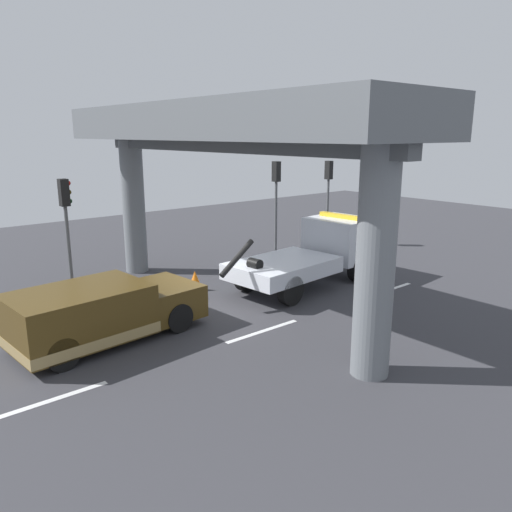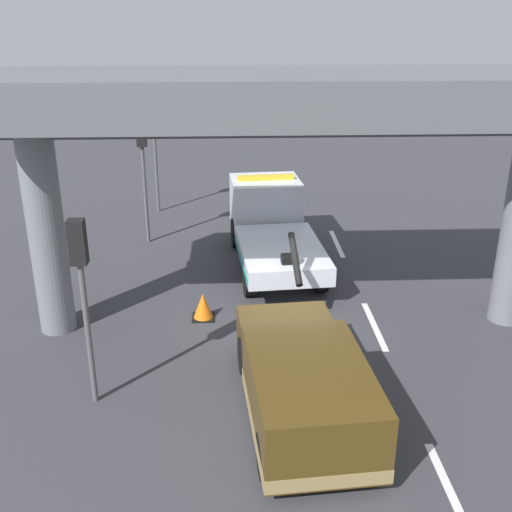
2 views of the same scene
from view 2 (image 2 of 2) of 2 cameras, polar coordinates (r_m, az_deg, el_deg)
The scene contains 11 objects.
ground_plane at distance 16.22m, azimuth 2.75°, elevation -6.78°, with size 60.00×40.00×0.10m, color #38383D.
lane_stripe_west at distance 11.87m, azimuth 17.57°, elevation -20.20°, with size 2.60×0.16×0.01m, color silver.
lane_stripe_mid at distance 16.56m, azimuth 10.87°, elevation -6.34°, with size 2.60×0.16×0.01m, color silver.
lane_stripe_east at distance 21.90m, azimuth 7.48°, elevation 1.15°, with size 2.60×0.16×0.01m, color silver.
tow_truck_white at distance 20.07m, azimuth 1.44°, elevation 2.99°, with size 7.33×2.86×2.46m.
towed_van_green at distance 12.58m, azimuth 4.39°, elevation -11.84°, with size 5.36×2.59×1.58m.
overpass_structure at distance 14.63m, azimuth 3.07°, elevation 12.75°, with size 3.60×13.79×6.39m.
traffic_light_near at distance 12.50m, azimuth -15.83°, elevation -1.47°, with size 0.39×0.32×4.06m.
traffic_light_far at distance 21.37m, azimuth -10.42°, elevation 9.23°, with size 0.39×0.32×4.30m.
traffic_light_mid at distance 24.78m, azimuth -9.38°, elevation 10.91°, with size 0.39×0.32×4.21m.
traffic_cone_orange at distance 16.57m, azimuth -4.91°, elevation -4.66°, with size 0.60×0.60×0.71m.
Camera 2 is at (-14.12, 1.38, 7.81)m, focal length 43.31 mm.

